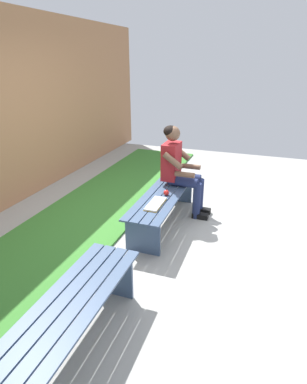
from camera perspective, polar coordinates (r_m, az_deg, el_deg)
The scene contains 7 objects.
ground_plane at distance 3.27m, azimuth 12.63°, elevation -17.43°, with size 10.00×7.00×0.04m, color #9E9E99.
grass_strip at distance 3.95m, azimuth -18.87°, elevation -9.91°, with size 9.00×1.37×0.03m, color #387A2D.
bench_near at distance 4.22m, azimuth 1.79°, elevation -1.42°, with size 1.77×0.47×0.44m.
bench_far at distance 2.50m, azimuth -16.26°, elevation -21.99°, with size 1.83×0.47×0.44m.
person_seated at distance 4.42m, azimuth 4.65°, elevation 4.41°, with size 0.50×0.69×1.24m.
apple at distance 4.10m, azimuth 2.29°, elevation -0.12°, with size 0.07×0.07×0.07m, color red.
book_open at distance 3.84m, azimuth 0.37°, elevation -2.14°, with size 0.41×0.16×0.02m.
Camera 1 is at (3.67, 1.18, 2.06)m, focal length 30.07 mm.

